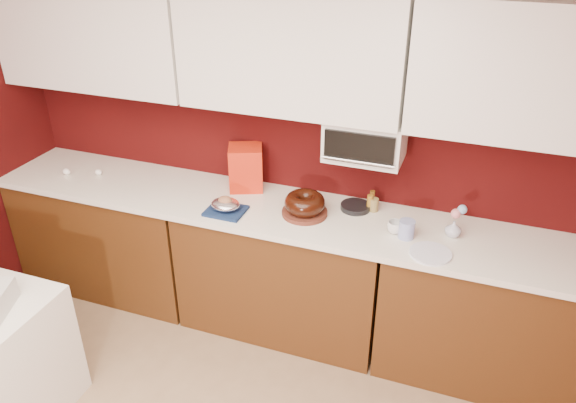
{
  "coord_description": "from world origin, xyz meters",
  "views": [
    {
      "loc": [
        1.07,
        -0.9,
        2.62
      ],
      "look_at": [
        0.07,
        1.84,
        1.02
      ],
      "focal_mm": 35.0,
      "sensor_mm": 36.0,
      "label": 1
    }
  ],
  "objects_px": {
    "foil_ham_nest": "(225,204)",
    "flower_vase": "(454,228)",
    "coffee_mug": "(395,226)",
    "blue_jar": "(407,229)",
    "toaster_oven": "(365,138)",
    "pandoro_box": "(246,168)",
    "bundt_cake": "(305,203)"
  },
  "relations": [
    {
      "from": "bundt_cake",
      "to": "coffee_mug",
      "type": "height_order",
      "value": "bundt_cake"
    },
    {
      "from": "foil_ham_nest",
      "to": "coffee_mug",
      "type": "xyz_separation_m",
      "value": [
        1.02,
        0.12,
        -0.01
      ]
    },
    {
      "from": "toaster_oven",
      "to": "foil_ham_nest",
      "type": "relative_size",
      "value": 2.48
    },
    {
      "from": "toaster_oven",
      "to": "coffee_mug",
      "type": "bearing_deg",
      "value": -38.67
    },
    {
      "from": "coffee_mug",
      "to": "flower_vase",
      "type": "relative_size",
      "value": 0.8
    },
    {
      "from": "toaster_oven",
      "to": "bundt_cake",
      "type": "relative_size",
      "value": 1.81
    },
    {
      "from": "foil_ham_nest",
      "to": "coffee_mug",
      "type": "relative_size",
      "value": 2.04
    },
    {
      "from": "toaster_oven",
      "to": "foil_ham_nest",
      "type": "height_order",
      "value": "toaster_oven"
    },
    {
      "from": "toaster_oven",
      "to": "flower_vase",
      "type": "height_order",
      "value": "toaster_oven"
    },
    {
      "from": "bundt_cake",
      "to": "pandoro_box",
      "type": "height_order",
      "value": "pandoro_box"
    },
    {
      "from": "bundt_cake",
      "to": "pandoro_box",
      "type": "relative_size",
      "value": 0.85
    },
    {
      "from": "foil_ham_nest",
      "to": "blue_jar",
      "type": "height_order",
      "value": "blue_jar"
    },
    {
      "from": "toaster_oven",
      "to": "coffee_mug",
      "type": "distance_m",
      "value": 0.54
    },
    {
      "from": "bundt_cake",
      "to": "toaster_oven",
      "type": "bearing_deg",
      "value": 30.29
    },
    {
      "from": "pandoro_box",
      "to": "coffee_mug",
      "type": "xyz_separation_m",
      "value": [
        1.04,
        -0.23,
        -0.1
      ]
    },
    {
      "from": "coffee_mug",
      "to": "flower_vase",
      "type": "xyz_separation_m",
      "value": [
        0.32,
        0.08,
        0.01
      ]
    },
    {
      "from": "coffee_mug",
      "to": "flower_vase",
      "type": "distance_m",
      "value": 0.33
    },
    {
      "from": "pandoro_box",
      "to": "flower_vase",
      "type": "height_order",
      "value": "pandoro_box"
    },
    {
      "from": "pandoro_box",
      "to": "blue_jar",
      "type": "bearing_deg",
      "value": -35.66
    },
    {
      "from": "toaster_oven",
      "to": "foil_ham_nest",
      "type": "xyz_separation_m",
      "value": [
        -0.77,
        -0.32,
        -0.42
      ]
    },
    {
      "from": "toaster_oven",
      "to": "pandoro_box",
      "type": "height_order",
      "value": "toaster_oven"
    },
    {
      "from": "blue_jar",
      "to": "toaster_oven",
      "type": "bearing_deg",
      "value": 144.42
    },
    {
      "from": "coffee_mug",
      "to": "blue_jar",
      "type": "xyz_separation_m",
      "value": [
        0.07,
        -0.03,
        0.01
      ]
    },
    {
      "from": "toaster_oven",
      "to": "flower_vase",
      "type": "distance_m",
      "value": 0.72
    },
    {
      "from": "toaster_oven",
      "to": "coffee_mug",
      "type": "relative_size",
      "value": 5.07
    },
    {
      "from": "pandoro_box",
      "to": "bundt_cake",
      "type": "bearing_deg",
      "value": -45.98
    },
    {
      "from": "toaster_oven",
      "to": "coffee_mug",
      "type": "height_order",
      "value": "toaster_oven"
    },
    {
      "from": "coffee_mug",
      "to": "flower_vase",
      "type": "bearing_deg",
      "value": 13.74
    },
    {
      "from": "foil_ham_nest",
      "to": "flower_vase",
      "type": "relative_size",
      "value": 1.64
    },
    {
      "from": "foil_ham_nest",
      "to": "coffee_mug",
      "type": "distance_m",
      "value": 1.03
    },
    {
      "from": "coffee_mug",
      "to": "foil_ham_nest",
      "type": "bearing_deg",
      "value": -173.4
    },
    {
      "from": "bundt_cake",
      "to": "coffee_mug",
      "type": "bearing_deg",
      "value": -2.23
    }
  ]
}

